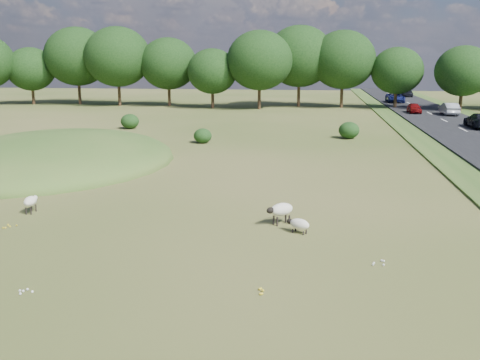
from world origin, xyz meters
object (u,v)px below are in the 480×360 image
Objects in this scene: car_1 at (449,109)px; car_7 at (414,108)px; car_0 at (395,97)px; car_5 at (480,120)px; sheep_0 at (281,210)px; sheep_1 at (31,201)px; car_6 at (406,92)px; sheep_4 at (299,224)px.

car_1 is 4.24m from car_7.
car_0 reaches higher than car_5.
sheep_0 is 1.15× the size of sheep_1.
sheep_0 is 80.37m from car_6.
sheep_0 reaches higher than sheep_1.
sheep_1 is 44.34m from car_5.
sheep_1 is 0.23× the size of car_6.
car_0 is at bearing -83.05° from car_5.
car_1 is (17.57, 46.11, 0.33)m from sheep_0.
sheep_4 is (12.40, -1.26, -0.17)m from sheep_1.
car_5 reaches higher than sheep_0.
car_7 is at bearing -75.22° from car_5.
sheep_4 is at bearing 78.09° from car_6.
car_1 is at bearing -90.00° from car_5.
sheep_4 is 0.22× the size of car_6.
car_0 is 1.21× the size of car_1.
car_1 is (16.76, 47.18, 0.60)m from sheep_4.
car_1 is at bearing -148.98° from sheep_0.
sheep_1 is at bearing -39.07° from sheep_0.
car_1 reaches higher than car_7.
sheep_0 reaches higher than sheep_4.
car_6 is (17.57, 78.43, 0.30)m from sheep_0.
sheep_4 is 38.50m from car_5.
car_0 is 19.03m from car_1.
car_6 is at bearing 82.88° from car_7.
sheep_1 is at bearing -117.96° from car_7.
car_5 is at bearing -75.22° from car_7.
sheep_4 is 50.07m from car_1.
sheep_0 is 1.18× the size of sheep_4.
car_5 is at bearing 90.00° from car_6.
car_0 is 31.40m from car_5.
sheep_4 is 0.21× the size of car_5.
sheep_0 is 37.91m from car_5.
car_0 is 16.77m from car_7.
car_7 is (25.37, 47.80, 0.32)m from sheep_1.
car_0 reaches higher than sheep_4.
car_1 is 0.89× the size of car_5.
car_7 is at bearing -32.17° from sheep_1.
car_7 is (13.77, 47.99, 0.21)m from sheep_0.
car_6 is (3.80, 13.66, -0.05)m from car_0.
car_1 is 12.53m from car_5.
car_7 is (-3.80, 1.88, -0.12)m from car_1.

